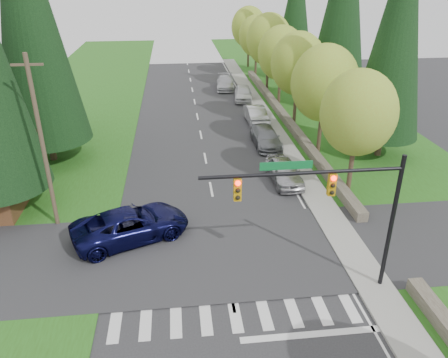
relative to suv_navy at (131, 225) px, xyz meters
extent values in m
cube|color=#275617|center=(17.96, 10.04, -0.87)|extent=(14.00, 110.00, 0.06)
cube|color=#275617|center=(-8.04, 10.04, -0.87)|extent=(14.00, 110.00, 0.06)
cube|color=#28282B|center=(4.96, -1.96, -0.90)|extent=(120.00, 8.00, 0.10)
cube|color=gray|center=(11.86, 12.04, -0.83)|extent=(1.80, 80.00, 0.13)
cube|color=gray|center=(11.01, 12.04, -0.83)|extent=(0.20, 80.00, 0.13)
cube|color=#4C4438|center=(13.56, 20.04, -0.55)|extent=(0.70, 40.00, 0.70)
cylinder|color=black|center=(12.16, -5.46, 2.50)|extent=(0.20, 0.20, 6.80)
cylinder|color=black|center=(7.86, -5.46, 5.30)|extent=(8.60, 0.16, 0.16)
cube|color=#0C662D|center=(7.16, -5.41, 5.65)|extent=(2.20, 0.04, 0.35)
cube|color=#BF8C0C|center=(9.16, -5.46, 4.70)|extent=(0.32, 0.24, 1.00)
sphere|color=#FF0C05|center=(9.16, -5.60, 5.05)|extent=(0.22, 0.22, 0.22)
cube|color=#BF8C0C|center=(5.16, -5.46, 4.70)|extent=(0.32, 0.24, 1.00)
sphere|color=#FF0C05|center=(5.16, -5.60, 5.05)|extent=(0.22, 0.22, 0.22)
cylinder|color=#473828|center=(-4.54, 2.04, 4.10)|extent=(0.24, 0.24, 10.00)
cube|color=#473828|center=(-4.54, 2.04, 8.50)|extent=(1.60, 0.10, 0.12)
cylinder|color=#38281C|center=(14.16, 4.04, 1.48)|extent=(0.32, 0.32, 4.76)
ellipsoid|color=olive|center=(14.16, 4.04, 4.71)|extent=(4.80, 4.80, 5.52)
cylinder|color=#38281C|center=(14.26, 11.04, 1.56)|extent=(0.32, 0.32, 4.93)
ellipsoid|color=olive|center=(14.26, 11.04, 4.91)|extent=(5.20, 5.20, 5.98)
cylinder|color=#38281C|center=(14.06, 18.04, 1.62)|extent=(0.32, 0.32, 5.04)
ellipsoid|color=olive|center=(14.06, 18.04, 5.04)|extent=(5.00, 5.00, 5.75)
cylinder|color=#38281C|center=(14.16, 25.04, 1.51)|extent=(0.32, 0.32, 4.82)
ellipsoid|color=olive|center=(14.16, 25.04, 4.78)|extent=(5.00, 5.00, 5.75)
cylinder|color=#38281C|center=(14.26, 32.04, 1.68)|extent=(0.32, 0.32, 5.15)
ellipsoid|color=olive|center=(14.26, 32.04, 5.17)|extent=(5.40, 5.40, 6.21)
cylinder|color=#38281C|center=(14.06, 39.04, 1.45)|extent=(0.32, 0.32, 4.70)
ellipsoid|color=olive|center=(14.06, 39.04, 4.64)|extent=(4.80, 4.80, 5.52)
cylinder|color=#38281C|center=(14.16, 46.04, 1.59)|extent=(0.32, 0.32, 4.98)
ellipsoid|color=olive|center=(14.16, 46.04, 4.97)|extent=(5.20, 5.20, 5.98)
cylinder|color=#38281C|center=(-8.04, 4.04, 0.10)|extent=(0.50, 0.50, 2.00)
cylinder|color=#38281C|center=(-7.04, 12.04, 0.10)|extent=(0.50, 0.50, 2.00)
cone|color=black|center=(-7.04, 12.04, 10.40)|extent=(6.46, 6.46, 19.00)
cylinder|color=#38281C|center=(-9.04, 18.04, 0.10)|extent=(0.50, 0.50, 2.00)
cone|color=black|center=(-9.04, 18.04, 9.40)|extent=(5.78, 5.78, 17.00)
cylinder|color=#38281C|center=(18.96, 10.04, 0.10)|extent=(0.50, 0.50, 2.00)
cone|color=black|center=(18.96, 10.04, 8.90)|extent=(5.44, 5.44, 16.00)
cylinder|color=#38281C|center=(19.96, 24.04, 0.10)|extent=(0.50, 0.50, 2.00)
cone|color=black|center=(19.96, 24.04, 9.90)|extent=(6.12, 6.12, 18.00)
cylinder|color=#38281C|center=(18.96, 38.04, 0.10)|extent=(0.50, 0.50, 2.00)
cone|color=black|center=(18.96, 38.04, 8.40)|extent=(5.10, 5.10, 15.00)
imported|color=#0B0C38|center=(0.00, 0.00, 0.00)|extent=(7.12, 5.20, 1.80)
imported|color=#AFAEB3|center=(10.22, 6.11, -0.09)|extent=(2.17, 4.87, 1.63)
imported|color=slate|center=(10.34, 13.24, -0.14)|extent=(2.15, 5.26, 1.52)
imported|color=silver|center=(10.56, 19.04, -0.07)|extent=(1.88, 5.07, 1.65)
imported|color=silver|center=(10.56, 27.54, -0.08)|extent=(2.54, 5.03, 1.64)
imported|color=#BABBC0|center=(9.16, 33.04, -0.13)|extent=(2.70, 5.52, 1.54)
camera|label=1|loc=(2.82, -21.21, 12.89)|focal=35.00mm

